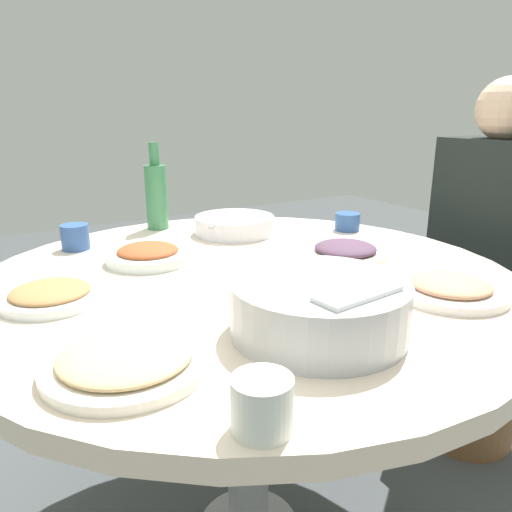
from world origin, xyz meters
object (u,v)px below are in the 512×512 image
(dish_noodles, at_px, (126,359))
(tea_cup_far, at_px, (347,222))
(round_dining_table, at_px, (247,307))
(rice_bowl, at_px, (319,306))
(stool_for_diner_left, at_px, (471,377))
(tea_cup_near, at_px, (75,237))
(diner_left, at_px, (493,223))
(dish_shrimp, at_px, (450,288))
(dish_tofu_braise, at_px, (51,295))
(soup_bowl, at_px, (235,225))
(tea_cup_side, at_px, (262,404))
(dish_eggplant, at_px, (345,251))
(green_bottle, at_px, (156,195))
(dish_stirfry, at_px, (148,254))

(dish_noodles, relative_size, tea_cup_far, 3.21)
(round_dining_table, relative_size, rice_bowl, 4.13)
(stool_for_diner_left, bearing_deg, tea_cup_far, -120.99)
(tea_cup_near, xyz_separation_m, diner_left, (0.47, 1.17, -0.01))
(dish_shrimp, bearing_deg, dish_noodles, -95.43)
(dish_tofu_braise, bearing_deg, soup_bowl, 116.32)
(tea_cup_near, xyz_separation_m, tea_cup_side, (0.93, 0.01, 0.00))
(tea_cup_near, distance_m, tea_cup_far, 0.81)
(tea_cup_side, bearing_deg, dish_tofu_braise, -166.10)
(round_dining_table, distance_m, dish_shrimp, 0.45)
(tea_cup_far, distance_m, stool_for_diner_left, 0.72)
(tea_cup_near, bearing_deg, round_dining_table, 34.02)
(dish_eggplant, distance_m, green_bottle, 0.64)
(diner_left, bearing_deg, stool_for_diner_left, -90.00)
(dish_tofu_braise, relative_size, stool_for_diner_left, 0.42)
(dish_stirfry, bearing_deg, soup_bowl, 112.40)
(dish_shrimp, xyz_separation_m, stool_for_diner_left, (-0.30, 0.60, -0.55))
(tea_cup_near, relative_size, diner_left, 0.10)
(dish_shrimp, height_order, stool_for_diner_left, dish_shrimp)
(dish_shrimp, xyz_separation_m, dish_stirfry, (-0.55, -0.45, 0.00))
(rice_bowl, xyz_separation_m, diner_left, (-0.29, 0.94, -0.03))
(tea_cup_far, bearing_deg, dish_tofu_braise, -81.21)
(round_dining_table, xyz_separation_m, dish_tofu_braise, (-0.06, -0.42, 0.10))
(dish_shrimp, height_order, tea_cup_far, tea_cup_far)
(soup_bowl, bearing_deg, tea_cup_far, 65.29)
(dish_eggplant, height_order, dish_noodles, dish_eggplant)
(tea_cup_near, bearing_deg, stool_for_diner_left, 68.26)
(round_dining_table, xyz_separation_m, tea_cup_near, (-0.43, -0.29, 0.12))
(tea_cup_side, bearing_deg, dish_stirfry, 170.53)
(tea_cup_near, bearing_deg, soup_bowl, 79.88)
(rice_bowl, distance_m, tea_cup_side, 0.28)
(dish_stirfry, distance_m, tea_cup_far, 0.65)
(tea_cup_far, distance_m, tea_cup_side, 1.04)
(dish_shrimp, bearing_deg, diner_left, 116.48)
(tea_cup_far, relative_size, stool_for_diner_left, 0.17)
(dish_noodles, distance_m, green_bottle, 0.90)
(dish_eggplant, height_order, dish_tofu_braise, dish_eggplant)
(stool_for_diner_left, xyz_separation_m, diner_left, (0.00, 0.00, 0.55))
(dish_shrimp, relative_size, green_bottle, 0.85)
(soup_bowl, bearing_deg, round_dining_table, -25.33)
(dish_eggplant, relative_size, dish_noodles, 0.85)
(rice_bowl, bearing_deg, dish_noodles, -99.81)
(soup_bowl, xyz_separation_m, dish_noodles, (0.62, -0.54, -0.01))
(rice_bowl, bearing_deg, tea_cup_near, -162.96)
(tea_cup_near, bearing_deg, dish_shrimp, 36.75)
(dish_shrimp, relative_size, tea_cup_side, 3.00)
(dish_tofu_braise, height_order, stool_for_diner_left, dish_tofu_braise)
(tea_cup_far, xyz_separation_m, tea_cup_side, (0.70, -0.77, 0.01))
(tea_cup_far, height_order, stool_for_diner_left, tea_cup_far)
(dish_eggplant, relative_size, stool_for_diner_left, 0.46)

